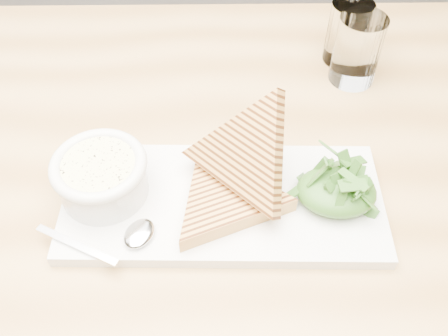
# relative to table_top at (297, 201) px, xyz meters

# --- Properties ---
(table_top) EXTENTS (1.40, 0.99, 0.04)m
(table_top) POSITION_rel_table_top_xyz_m (0.00, 0.00, 0.00)
(table_top) COLOR #B1874E
(table_top) RESTS_ON ground
(table_leg_bl) EXTENTS (0.06, 0.06, 0.69)m
(table_leg_bl) POSITION_rel_table_top_xyz_m (-0.62, 0.39, -0.37)
(table_leg_bl) COLOR #B1874E
(table_leg_bl) RESTS_ON ground
(platter) EXTENTS (0.40, 0.20, 0.02)m
(platter) POSITION_rel_table_top_xyz_m (-0.10, -0.03, 0.03)
(platter) COLOR silver
(platter) RESTS_ON table_top
(soup_bowl) EXTENTS (0.11, 0.11, 0.04)m
(soup_bowl) POSITION_rel_table_top_xyz_m (-0.24, -0.03, 0.06)
(soup_bowl) COLOR silver
(soup_bowl) RESTS_ON platter
(soup) EXTENTS (0.09, 0.09, 0.01)m
(soup) POSITION_rel_table_top_xyz_m (-0.24, -0.03, 0.08)
(soup) COLOR #F4E9A5
(soup) RESTS_ON soup_bowl
(bowl_rim) EXTENTS (0.12, 0.12, 0.01)m
(bowl_rim) POSITION_rel_table_top_xyz_m (-0.24, -0.03, 0.09)
(bowl_rim) COLOR silver
(bowl_rim) RESTS_ON soup_bowl
(sandwich_flat) EXTENTS (0.23, 0.23, 0.02)m
(sandwich_flat) POSITION_rel_table_top_xyz_m (-0.09, -0.04, 0.05)
(sandwich_flat) COLOR #BF8740
(sandwich_flat) RESTS_ON platter
(sandwich_lean) EXTENTS (0.25, 0.25, 0.19)m
(sandwich_lean) POSITION_rel_table_top_xyz_m (-0.07, -0.00, 0.09)
(sandwich_lean) COLOR #BF8740
(sandwich_lean) RESTS_ON sandwich_flat
(salad_base) EXTENTS (0.10, 0.08, 0.04)m
(salad_base) POSITION_rel_table_top_xyz_m (0.04, -0.02, 0.06)
(salad_base) COLOR #1B4711
(salad_base) RESTS_ON platter
(arugula_pile) EXTENTS (0.11, 0.10, 0.05)m
(arugula_pile) POSITION_rel_table_top_xyz_m (0.04, -0.02, 0.06)
(arugula_pile) COLOR #3F6B26
(arugula_pile) RESTS_ON platter
(spoon_bowl) EXTENTS (0.05, 0.05, 0.01)m
(spoon_bowl) POSITION_rel_table_top_xyz_m (-0.19, -0.09, 0.04)
(spoon_bowl) COLOR silver
(spoon_bowl) RESTS_ON platter
(spoon_handle) EXTENTS (0.10, 0.05, 0.00)m
(spoon_handle) POSITION_rel_table_top_xyz_m (-0.26, -0.11, 0.04)
(spoon_handle) COLOR silver
(spoon_handle) RESTS_ON platter
(glass_near) EXTENTS (0.07, 0.07, 0.10)m
(glass_near) POSITION_rel_table_top_xyz_m (0.08, 0.28, 0.07)
(glass_near) COLOR white
(glass_near) RESTS_ON table_top
(glass_far) EXTENTS (0.07, 0.07, 0.11)m
(glass_far) POSITION_rel_table_top_xyz_m (0.09, 0.23, 0.07)
(glass_far) COLOR white
(glass_far) RESTS_ON table_top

